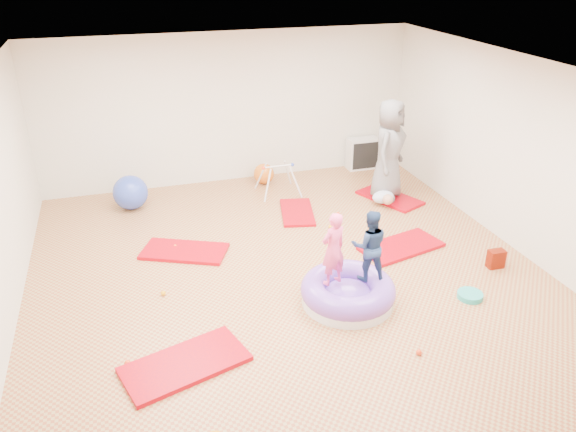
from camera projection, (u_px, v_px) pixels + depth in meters
name	position (u px, v px, depth m)	size (l,w,h in m)	color
room	(295.00, 190.00, 7.00)	(7.01, 8.01, 2.81)	#A58B54
gym_mat_front_left	(185.00, 364.00, 6.13)	(1.34, 0.67, 0.06)	#C90104
gym_mat_mid_left	(184.00, 251.00, 8.39)	(1.24, 0.62, 0.05)	#C90104
gym_mat_center_back	(297.00, 212.00, 9.61)	(1.06, 0.53, 0.04)	#C90104
gym_mat_right	(401.00, 247.00, 8.52)	(1.24, 0.62, 0.05)	#C90104
gym_mat_rear_right	(390.00, 198.00, 10.16)	(1.16, 0.58, 0.05)	#C90104
inflatable_cushion	(348.00, 292.00, 7.18)	(1.22, 1.22, 0.38)	white
child_pink	(333.00, 245.00, 6.87)	(0.36, 0.23, 0.97)	#FF4D8C
child_navy	(370.00, 242.00, 6.97)	(0.46, 0.36, 0.95)	navy
adult_caregiver	(389.00, 149.00, 9.79)	(0.87, 0.56, 1.77)	slate
infant	(384.00, 197.00, 9.82)	(0.39, 0.40, 0.23)	silver
ball_pit_balls	(263.00, 273.00, 7.82)	(3.68, 3.68, 0.07)	orange
exercise_ball_blue	(130.00, 193.00, 9.68)	(0.60, 0.60, 0.60)	#2E46B8
exercise_ball_orange	(264.00, 174.00, 10.76)	(0.39, 0.39, 0.39)	orange
infant_play_gym	(278.00, 175.00, 10.21)	(0.74, 0.70, 0.56)	silver
cube_shelf	(363.00, 153.00, 11.44)	(0.63, 0.31, 0.63)	silver
balance_disc	(470.00, 295.00, 7.31)	(0.33, 0.33, 0.07)	teal
backpack	(496.00, 259.00, 7.97)	(0.23, 0.14, 0.27)	#C01F02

